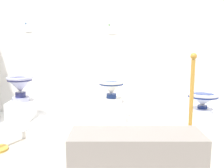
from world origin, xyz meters
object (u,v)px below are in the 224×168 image
object	(u,v)px
antique_toilet_slender_white	(21,85)
plinth_block_squat_floral	(203,116)
info_placard_first	(29,27)
antique_toilet_squat_floral	(204,99)
antique_toilet_pale_glazed	(112,89)
plinth_block_slender_white	(23,110)
stanchion_post_near_right	(191,123)
plinth_block_pale_glazed	(112,112)
museum_bench	(137,157)
info_placard_second	(113,28)

from	to	relation	value
antique_toilet_slender_white	plinth_block_squat_floral	world-z (taller)	antique_toilet_slender_white
antique_toilet_slender_white	info_placard_first	world-z (taller)	info_placard_first
antique_toilet_squat_floral	plinth_block_squat_floral	bearing A→B (deg)	0.00
antique_toilet_pale_glazed	plinth_block_slender_white	bearing A→B (deg)	177.61
antique_toilet_squat_floral	stanchion_post_near_right	size ratio (longest dim) A/B	0.40
plinth_block_pale_glazed	antique_toilet_squat_floral	distance (m)	1.21
plinth_block_pale_glazed	museum_bench	distance (m)	1.35
museum_bench	antique_toilet_squat_floral	bearing A→B (deg)	53.40
antique_toilet_pale_glazed	info_placard_first	bearing A→B (deg)	159.41
plinth_block_squat_floral	info_placard_second	bearing A→B (deg)	159.84
info_placard_second	info_placard_first	bearing A→B (deg)	-180.00
info_placard_first	museum_bench	world-z (taller)	info_placard_first
plinth_block_squat_floral	antique_toilet_squat_floral	size ratio (longest dim) A/B	0.81
stanchion_post_near_right	antique_toilet_slender_white	bearing A→B (deg)	155.97
info_placard_first	antique_toilet_pale_glazed	bearing A→B (deg)	-20.59
stanchion_post_near_right	plinth_block_slender_white	bearing A→B (deg)	155.97
plinth_block_pale_glazed	info_placard_second	bearing A→B (deg)	88.80
info_placard_first	stanchion_post_near_right	size ratio (longest dim) A/B	0.14
antique_toilet_slender_white	plinth_block_slender_white	bearing A→B (deg)	75.96
info_placard_second	antique_toilet_squat_floral	bearing A→B (deg)	-20.16
antique_toilet_squat_floral	info_placard_second	world-z (taller)	info_placard_second
stanchion_post_near_right	museum_bench	xyz separation A→B (m)	(-0.58, -0.50, -0.12)
antique_toilet_squat_floral	info_placard_second	distance (m)	1.58
antique_toilet_pale_glazed	info_placard_first	distance (m)	1.51
antique_toilet_squat_floral	info_placard_second	size ratio (longest dim) A/B	2.63
info_placard_first	plinth_block_squat_floral	bearing A→B (deg)	-10.39
plinth_block_slender_white	antique_toilet_slender_white	xyz separation A→B (m)	(-0.00, -0.00, 0.34)
plinth_block_slender_white	plinth_block_squat_floral	distance (m)	2.41
info_placard_first	info_placard_second	distance (m)	1.19
plinth_block_pale_glazed	antique_toilet_squat_floral	bearing A→B (deg)	0.36
plinth_block_slender_white	info_placard_second	size ratio (longest dim) A/B	2.59
plinth_block_slender_white	museum_bench	bearing A→B (deg)	-44.70
antique_toilet_squat_floral	info_placard_second	xyz separation A→B (m)	(-1.19, 0.44, 0.94)
plinth_block_pale_glazed	museum_bench	size ratio (longest dim) A/B	0.37
plinth_block_slender_white	antique_toilet_pale_glazed	world-z (taller)	antique_toilet_pale_glazed
plinth_block_slender_white	museum_bench	size ratio (longest dim) A/B	0.38
antique_toilet_slender_white	plinth_block_pale_glazed	world-z (taller)	antique_toilet_slender_white
antique_toilet_pale_glazed	info_placard_second	size ratio (longest dim) A/B	2.17
stanchion_post_near_right	museum_bench	size ratio (longest dim) A/B	0.96
plinth_block_squat_floral	info_placard_first	distance (m)	2.70
antique_toilet_pale_glazed	plinth_block_squat_floral	size ratio (longest dim) A/B	1.02
info_placard_first	antique_toilet_slender_white	bearing A→B (deg)	-92.91
info_placard_second	plinth_block_squat_floral	bearing A→B (deg)	-20.16
plinth_block_pale_glazed	info_placard_first	distance (m)	1.69
info_placard_second	museum_bench	xyz separation A→B (m)	(0.19, -1.78, -1.10)
antique_toilet_slender_white	info_placard_first	size ratio (longest dim) A/B	2.31
antique_toilet_pale_glazed	stanchion_post_near_right	world-z (taller)	stanchion_post_near_right
antique_toilet_slender_white	info_placard_second	bearing A→B (deg)	18.02
antique_toilet_squat_floral	plinth_block_slender_white	bearing A→B (deg)	178.98
plinth_block_squat_floral	info_placard_first	size ratio (longest dim) A/B	2.25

